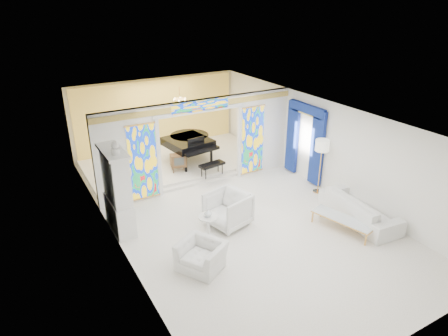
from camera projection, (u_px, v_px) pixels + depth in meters
floor at (230, 209)px, 12.29m from camera, size 12.00×12.00×0.00m
ceiling at (231, 115)px, 11.08m from camera, size 7.00×12.00×0.02m
wall_back at (157, 115)px, 16.46m from camera, size 7.00×0.02×3.00m
wall_front at (406, 283)px, 6.92m from camera, size 7.00×0.02×3.00m
wall_left at (112, 191)px, 10.10m from camera, size 0.02×12.00×3.00m
wall_right at (321, 144)px, 13.27m from camera, size 0.02×12.00×3.00m
partition_wall at (200, 140)px, 13.21m from camera, size 7.00×0.22×3.00m
stained_glass_left at (143, 162)px, 12.35m from camera, size 0.90×0.04×2.40m
stained_glass_right at (252, 140)px, 14.19m from camera, size 0.90×0.04×2.40m
stained_glass_transom at (200, 106)px, 12.66m from camera, size 2.00×0.04×0.34m
alcove_platform at (177, 162)px, 15.52m from camera, size 6.80×3.80×0.18m
gold_curtain_back at (158, 115)px, 16.36m from camera, size 6.70×0.10×2.90m
chandelier at (180, 99)px, 14.53m from camera, size 0.48×0.48×0.30m
blue_drapes at (305, 136)px, 13.75m from camera, size 0.14×1.85×2.65m
china_cabinet at (117, 191)px, 10.84m from camera, size 0.56×1.46×2.72m
armchair_left at (201, 256)px, 9.56m from camera, size 1.33×1.37×0.68m
armchair_right at (228, 209)px, 11.28m from camera, size 1.33×1.31×1.00m
sofa at (359, 208)px, 11.58m from camera, size 1.24×2.65×0.75m
side_table at (208, 224)px, 10.70m from camera, size 0.54×0.54×0.66m
vase at (208, 213)px, 10.56m from camera, size 0.23×0.23×0.21m
coffee_table at (343, 219)px, 11.06m from camera, size 0.98×1.84×0.39m
floor_lamp at (322, 148)px, 12.73m from camera, size 0.59×0.59×1.84m
grand_piano at (190, 141)px, 15.10m from camera, size 1.94×3.00×1.14m
tv_console at (178, 160)px, 14.31m from camera, size 0.63×0.50×0.64m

